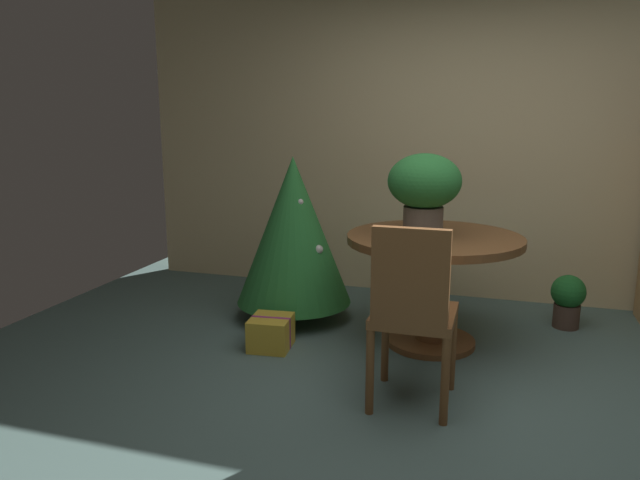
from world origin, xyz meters
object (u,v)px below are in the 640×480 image
Objects in this scene: flower_vase at (424,187)px; wooden_chair_near at (412,308)px; round_dining_table at (433,266)px; gift_box_gold at (271,333)px; potted_plant at (568,299)px; holiday_tree at (294,231)px.

flower_vase is 0.53× the size of wooden_chair_near.
round_dining_table is 1.18m from gift_box_gold.
wooden_chair_near reaches higher than potted_plant.
potted_plant reaches higher than gift_box_gold.
holiday_tree is at bearing 94.82° from gift_box_gold.
gift_box_gold is at bearing -152.52° from potted_plant.
flower_vase is 1.10m from holiday_tree.
potted_plant is at bearing 34.14° from round_dining_table.
flower_vase reaches higher than holiday_tree.
flower_vase is 1.04m from wooden_chair_near.
wooden_chair_near is 3.19× the size of gift_box_gold.
round_dining_table is 0.54m from flower_vase.
potted_plant is (1.98, 0.40, -0.47)m from holiday_tree.
wooden_chair_near is 0.81× the size of holiday_tree.
flower_vase is at bearing -146.26° from potted_plant.
holiday_tree is (-1.07, 0.22, 0.13)m from round_dining_table.
holiday_tree is (-1.07, 1.16, 0.12)m from wooden_chair_near.
wooden_chair_near is 1.25m from gift_box_gold.
wooden_chair_near reaches higher than gift_box_gold.
wooden_chair_near is at bearing -120.40° from potted_plant.
wooden_chair_near is at bearing -47.40° from holiday_tree.
flower_vase reaches higher than round_dining_table.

